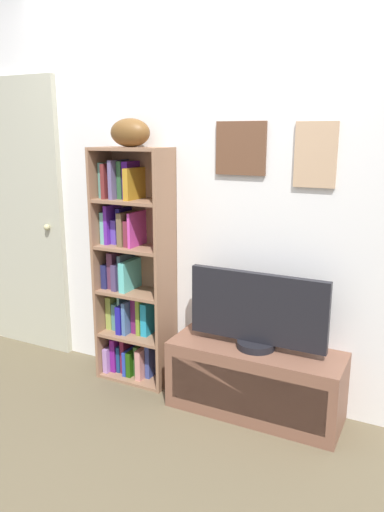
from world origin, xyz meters
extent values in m
cube|color=brown|center=(0.00, 0.00, -0.02)|extent=(5.20, 5.20, 0.04)
cube|color=silver|center=(0.00, 1.13, 1.29)|extent=(4.80, 0.06, 2.59)
cube|color=brown|center=(0.29, 1.09, 1.52)|extent=(0.30, 0.02, 0.30)
cube|color=#9EA3AB|center=(0.29, 1.09, 1.52)|extent=(0.25, 0.01, 0.25)
cube|color=tan|center=(0.71, 1.09, 1.50)|extent=(0.22, 0.02, 0.35)
cube|color=#A5ADB9|center=(0.71, 1.09, 1.50)|extent=(0.17, 0.01, 0.30)
cube|color=#8C664B|center=(-0.62, 0.97, 0.76)|extent=(0.02, 0.26, 1.53)
cube|color=#8C664B|center=(-0.15, 0.97, 0.76)|extent=(0.02, 0.26, 1.53)
cube|color=#8C664B|center=(-0.38, 1.10, 0.76)|extent=(0.49, 0.01, 1.53)
cube|color=#8C664B|center=(-0.38, 0.97, 0.01)|extent=(0.45, 0.25, 0.02)
cube|color=#8C664B|center=(-0.38, 0.97, 0.31)|extent=(0.45, 0.25, 0.02)
cube|color=#8C664B|center=(-0.38, 0.97, 0.60)|extent=(0.45, 0.25, 0.02)
cube|color=#8C664B|center=(-0.38, 0.97, 0.90)|extent=(0.45, 0.25, 0.02)
cube|color=#8C664B|center=(-0.38, 0.97, 1.20)|extent=(0.45, 0.25, 0.02)
cube|color=#8C664B|center=(-0.38, 0.97, 1.52)|extent=(0.45, 0.25, 0.02)
cube|color=#A27BBE|center=(-0.58, 0.99, 0.10)|extent=(0.04, 0.21, 0.17)
cube|color=#6B187C|center=(-0.55, 1.00, 0.14)|extent=(0.04, 0.17, 0.23)
cube|color=navy|center=(-0.51, 1.01, 0.11)|extent=(0.03, 0.16, 0.18)
cube|color=maroon|center=(-0.47, 1.01, 0.15)|extent=(0.03, 0.16, 0.25)
cube|color=#263FB0|center=(-0.44, 0.99, 0.11)|extent=(0.02, 0.19, 0.17)
cube|color=#1F4D0C|center=(-0.41, 0.99, 0.11)|extent=(0.03, 0.19, 0.17)
cube|color=#325D27|center=(-0.37, 1.01, 0.12)|extent=(0.03, 0.15, 0.21)
cube|color=tan|center=(-0.33, 0.99, 0.12)|extent=(0.04, 0.20, 0.21)
cube|color=#38468A|center=(-0.29, 1.02, 0.13)|extent=(0.03, 0.15, 0.23)
cube|color=#92AA49|center=(-0.58, 1.01, 0.43)|extent=(0.04, 0.15, 0.22)
cube|color=teal|center=(-0.54, 1.02, 0.41)|extent=(0.04, 0.15, 0.18)
cube|color=#6DB3A1|center=(-0.50, 1.02, 0.44)|extent=(0.02, 0.14, 0.25)
cube|color=#1E1B97|center=(-0.47, 0.99, 0.41)|extent=(0.04, 0.20, 0.19)
cube|color=#456AA0|center=(-0.43, 0.99, 0.43)|extent=(0.03, 0.19, 0.22)
cube|color=#6A1E54|center=(-0.39, 1.02, 0.44)|extent=(0.04, 0.13, 0.24)
cube|color=olive|center=(-0.35, 1.01, 0.44)|extent=(0.03, 0.15, 0.24)
cube|color=#2198BD|center=(-0.30, 1.02, 0.43)|extent=(0.04, 0.15, 0.22)
cube|color=navy|center=(-0.58, 1.00, 0.69)|extent=(0.04, 0.18, 0.16)
cube|color=#5A304C|center=(-0.54, 1.00, 0.73)|extent=(0.04, 0.17, 0.24)
cube|color=#453860|center=(-0.49, 0.99, 0.70)|extent=(0.04, 0.20, 0.17)
cube|color=#3E5261|center=(-0.46, 1.00, 0.73)|extent=(0.02, 0.18, 0.23)
cube|color=#5AC5BF|center=(-0.42, 0.99, 0.71)|extent=(0.04, 0.21, 0.20)
cube|color=#6BB6B0|center=(-0.59, 1.00, 1.01)|extent=(0.03, 0.17, 0.21)
cube|color=#5F25A6|center=(-0.56, 1.00, 1.04)|extent=(0.03, 0.17, 0.25)
cube|color=#5A3EB2|center=(-0.52, 1.02, 0.99)|extent=(0.04, 0.14, 0.16)
cube|color=#151257|center=(-0.48, 1.02, 1.03)|extent=(0.03, 0.14, 0.23)
cube|color=brown|center=(-0.44, 1.00, 1.02)|extent=(0.04, 0.19, 0.21)
cube|color=maroon|center=(-0.40, 1.00, 1.00)|extent=(0.04, 0.18, 0.17)
cube|color=#C940A3|center=(-0.36, 0.99, 1.02)|extent=(0.02, 0.19, 0.22)
cube|color=#569083|center=(-0.58, 1.01, 1.32)|extent=(0.04, 0.16, 0.22)
cube|color=maroon|center=(-0.55, 0.99, 1.32)|extent=(0.03, 0.20, 0.22)
cube|color=maroon|center=(-0.52, 1.02, 1.31)|extent=(0.02, 0.15, 0.20)
cube|color=slate|center=(-0.49, 0.99, 1.33)|extent=(0.03, 0.20, 0.24)
cube|color=#2F5D34|center=(-0.45, 1.01, 1.32)|extent=(0.03, 0.15, 0.23)
cube|color=#4A188A|center=(-0.42, 1.02, 1.32)|extent=(0.04, 0.15, 0.23)
cube|color=#B58322|center=(-0.37, 0.99, 1.31)|extent=(0.04, 0.20, 0.19)
ellipsoid|color=brown|center=(-0.38, 0.97, 1.61)|extent=(0.28, 0.19, 0.17)
cube|color=brown|center=(0.47, 0.92, 0.21)|extent=(1.01, 0.36, 0.41)
cube|color=brown|center=(0.47, 0.75, 0.21)|extent=(0.91, 0.01, 0.26)
cylinder|color=black|center=(0.47, 0.92, 0.43)|extent=(0.22, 0.22, 0.04)
cube|color=black|center=(0.47, 0.92, 0.65)|extent=(0.80, 0.04, 0.40)
cube|color=teal|center=(0.47, 0.91, 0.65)|extent=(0.76, 0.01, 0.36)
cube|color=#B0AF99|center=(-1.50, 1.08, 1.00)|extent=(0.89, 0.04, 1.99)
cube|color=gray|center=(-1.50, 1.06, 1.40)|extent=(0.57, 0.01, 0.72)
cube|color=gray|center=(-1.50, 1.06, 0.56)|extent=(0.57, 0.01, 0.72)
sphere|color=tan|center=(-1.16, 1.03, 0.96)|extent=(0.04, 0.04, 0.04)
camera|label=1|loc=(1.32, -1.57, 1.60)|focal=34.49mm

